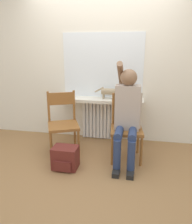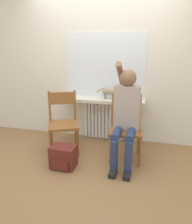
{
  "view_description": "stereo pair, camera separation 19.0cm",
  "coord_description": "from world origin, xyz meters",
  "px_view_note": "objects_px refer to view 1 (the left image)",
  "views": [
    {
      "loc": [
        0.6,
        -2.46,
        1.56
      ],
      "look_at": [
        0.0,
        0.62,
        0.64
      ],
      "focal_mm": 35.0,
      "sensor_mm": 36.0,
      "label": 1
    },
    {
      "loc": [
        0.79,
        -2.41,
        1.56
      ],
      "look_at": [
        0.0,
        0.62,
        0.64
      ],
      "focal_mm": 35.0,
      "sensor_mm": 36.0,
      "label": 2
    }
  ],
  "objects_px": {
    "person": "(127,112)",
    "backpack": "(65,158)",
    "chair_right": "(126,127)",
    "chair_left": "(63,123)",
    "cat": "(110,92)"
  },
  "relations": [
    {
      "from": "person",
      "to": "backpack",
      "type": "height_order",
      "value": "person"
    },
    {
      "from": "chair_right",
      "to": "backpack",
      "type": "xyz_separation_m",
      "value": [
        -0.77,
        -0.47,
        -0.33
      ]
    },
    {
      "from": "chair_left",
      "to": "cat",
      "type": "relative_size",
      "value": 2.26
    },
    {
      "from": "chair_left",
      "to": "person",
      "type": "xyz_separation_m",
      "value": [
        0.96,
        -0.1,
        0.25
      ]
    },
    {
      "from": "chair_left",
      "to": "backpack",
      "type": "relative_size",
      "value": 2.82
    },
    {
      "from": "chair_right",
      "to": "person",
      "type": "xyz_separation_m",
      "value": [
        0.01,
        -0.1,
        0.25
      ]
    },
    {
      "from": "chair_left",
      "to": "person",
      "type": "bearing_deg",
      "value": -30.29
    },
    {
      "from": "cat",
      "to": "backpack",
      "type": "distance_m",
      "value": 1.32
    },
    {
      "from": "chair_left",
      "to": "backpack",
      "type": "bearing_deg",
      "value": -92.96
    },
    {
      "from": "chair_left",
      "to": "chair_right",
      "type": "relative_size",
      "value": 1.0
    },
    {
      "from": "person",
      "to": "cat",
      "type": "xyz_separation_m",
      "value": [
        -0.33,
        0.64,
        0.14
      ]
    },
    {
      "from": "chair_left",
      "to": "cat",
      "type": "distance_m",
      "value": 0.92
    },
    {
      "from": "person",
      "to": "chair_right",
      "type": "bearing_deg",
      "value": 93.3
    },
    {
      "from": "chair_right",
      "to": "backpack",
      "type": "distance_m",
      "value": 0.96
    },
    {
      "from": "chair_left",
      "to": "chair_right",
      "type": "xyz_separation_m",
      "value": [
        0.96,
        0.0,
        0.0
      ]
    }
  ]
}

